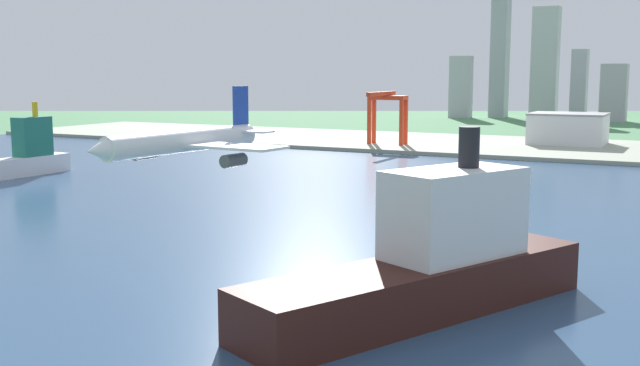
# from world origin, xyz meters

# --- Properties ---
(ground_plane) EXTENTS (2400.00, 2400.00, 0.00)m
(ground_plane) POSITION_xyz_m (0.00, 300.00, 0.00)
(ground_plane) COLOR #477F50
(water_bay) EXTENTS (840.00, 360.00, 0.15)m
(water_bay) POSITION_xyz_m (0.00, 240.00, 0.07)
(water_bay) COLOR #2D4C70
(water_bay) RESTS_ON ground
(industrial_pier) EXTENTS (840.00, 140.00, 2.50)m
(industrial_pier) POSITION_xyz_m (0.00, 490.00, 1.25)
(industrial_pier) COLOR #9AA28D
(industrial_pier) RESTS_ON ground
(airplane_landing) EXTENTS (40.32, 43.46, 14.30)m
(airplane_landing) POSITION_xyz_m (0.11, 103.54, 36.08)
(airplane_landing) COLOR silver
(ferry_boat) EXTENTS (11.34, 48.61, 35.02)m
(ferry_boat) POSITION_xyz_m (-204.74, 249.22, 10.20)
(ferry_boat) COLOR white
(ferry_boat) RESTS_ON water_bay
(cargo_ship) EXTENTS (51.47, 83.56, 37.70)m
(cargo_ship) POSITION_xyz_m (39.02, 134.48, 10.64)
(cargo_ship) COLOR #381914
(cargo_ship) RESTS_ON water_bay
(port_crane_red) EXTENTS (25.03, 42.89, 34.72)m
(port_crane_red) POSITION_xyz_m (-101.97, 453.60, 27.82)
(port_crane_red) COLOR red
(port_crane_red) RESTS_ON industrial_pier
(warehouse_main) EXTENTS (48.29, 38.96, 20.42)m
(warehouse_main) POSITION_xyz_m (3.69, 512.76, 12.73)
(warehouse_main) COLOR white
(warehouse_main) RESTS_ON industrial_pier
(distant_skyline) EXTENTS (225.29, 49.42, 144.93)m
(distant_skyline) POSITION_xyz_m (-70.40, 832.74, 50.23)
(distant_skyline) COLOR #AEACB8
(distant_skyline) RESTS_ON ground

